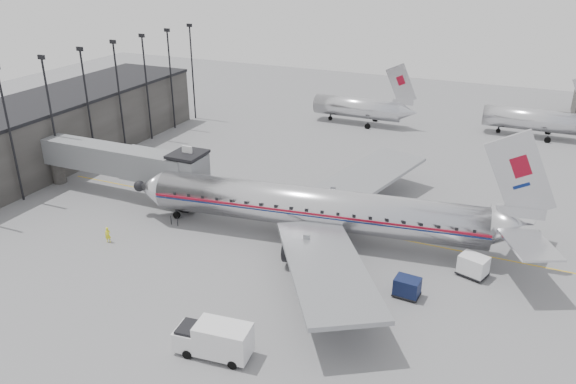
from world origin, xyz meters
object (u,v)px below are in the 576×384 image
at_px(baggage_cart_navy, 407,287).
at_px(baggage_cart_white, 473,265).
at_px(airliner, 324,209).
at_px(service_van, 214,339).
at_px(ramp_worker, 108,235).

xyz_separation_m(baggage_cart_navy, baggage_cart_white, (4.53, 5.44, 0.12)).
relative_size(baggage_cart_navy, baggage_cart_white, 0.78).
height_order(airliner, baggage_cart_navy, airliner).
bearing_deg(baggage_cart_navy, airliner, 150.73).
bearing_deg(airliner, service_van, -100.41).
relative_size(baggage_cart_white, ramp_worker, 1.83).
height_order(airliner, ramp_worker, airliner).
relative_size(airliner, baggage_cart_white, 14.06).
relative_size(airliner, service_van, 7.15).
bearing_deg(baggage_cart_white, ramp_worker, -148.09).
distance_m(airliner, ramp_worker, 21.03).
height_order(baggage_cart_navy, baggage_cart_white, baggage_cart_white).
bearing_deg(baggage_cart_navy, ramp_worker, -170.29).
height_order(airliner, baggage_cart_white, airliner).
xyz_separation_m(service_van, baggage_cart_navy, (10.72, 12.57, -0.46)).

